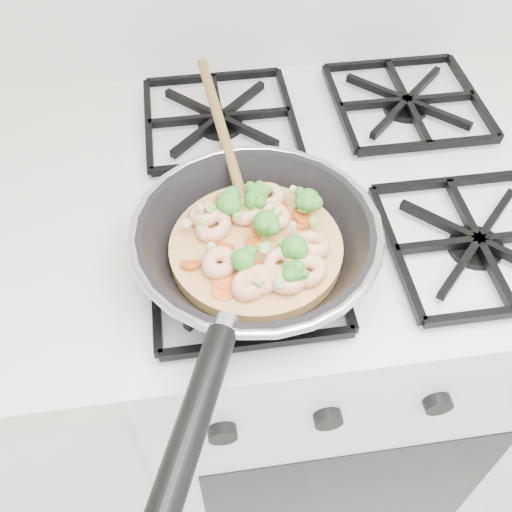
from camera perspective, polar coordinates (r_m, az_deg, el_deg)
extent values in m
cube|color=white|center=(1.22, 5.43, -8.66)|extent=(0.60, 0.60, 0.90)
cube|color=black|center=(1.10, 8.86, -22.03)|extent=(0.48, 0.00, 0.40)
cube|color=black|center=(0.86, 7.70, 7.58)|extent=(0.56, 0.56, 0.02)
torus|color=#BCBCC3|center=(0.69, 0.00, 2.53)|extent=(0.30, 0.30, 0.01)
cylinder|color=black|center=(0.56, -5.93, -15.13)|extent=(0.10, 0.19, 0.03)
cylinder|color=tan|center=(0.71, 0.00, 0.73)|extent=(0.21, 0.21, 0.02)
ellipsoid|color=brown|center=(0.73, -1.00, 4.55)|extent=(0.04, 0.05, 0.01)
cylinder|color=brown|center=(0.81, -3.36, 12.27)|extent=(0.04, 0.24, 0.06)
torus|color=#F4B890|center=(0.73, -0.83, 4.33)|extent=(0.07, 0.07, 0.02)
torus|color=#F4B890|center=(0.66, 0.50, -2.26)|extent=(0.05, 0.05, 0.02)
torus|color=#F4B890|center=(0.75, 1.04, 5.76)|extent=(0.06, 0.06, 0.02)
torus|color=#F4B890|center=(0.73, -4.92, 3.97)|extent=(0.05, 0.05, 0.02)
torus|color=#F4B890|center=(0.71, -4.11, 2.92)|extent=(0.07, 0.07, 0.02)
torus|color=#F4B890|center=(0.66, 2.76, -2.28)|extent=(0.06, 0.07, 0.03)
torus|color=#F4B890|center=(0.67, 5.11, -1.38)|extent=(0.07, 0.07, 0.02)
torus|color=#F4B890|center=(0.68, -3.52, -0.65)|extent=(0.07, 0.07, 0.03)
torus|color=#F4B890|center=(0.70, 5.38, 1.14)|extent=(0.07, 0.07, 0.03)
torus|color=#F4B890|center=(0.67, 2.35, -0.82)|extent=(0.06, 0.06, 0.02)
torus|color=#F4B890|center=(0.72, 1.70, 3.89)|extent=(0.06, 0.06, 0.02)
torus|color=#F4B890|center=(0.66, -0.59, -2.67)|extent=(0.07, 0.07, 0.03)
ellipsoid|color=green|center=(0.66, 3.76, -1.46)|extent=(0.03, 0.03, 0.03)
ellipsoid|color=green|center=(0.66, -1.25, -0.40)|extent=(0.04, 0.04, 0.03)
ellipsoid|color=green|center=(0.73, -0.12, 5.34)|extent=(0.03, 0.03, 0.03)
ellipsoid|color=green|center=(0.70, 0.99, 3.19)|extent=(0.04, 0.04, 0.03)
ellipsoid|color=green|center=(0.74, 0.11, 6.02)|extent=(0.04, 0.04, 0.03)
ellipsoid|color=green|center=(0.72, -2.66, 5.02)|extent=(0.04, 0.04, 0.03)
ellipsoid|color=green|center=(0.68, 3.69, 0.76)|extent=(0.04, 0.04, 0.03)
ellipsoid|color=green|center=(0.73, 4.98, 5.30)|extent=(0.04, 0.04, 0.03)
cylinder|color=#DC5A1B|center=(0.74, 1.67, 4.24)|extent=(0.03, 0.03, 0.01)
cylinder|color=#DC5A1B|center=(0.73, 4.41, 3.29)|extent=(0.03, 0.03, 0.01)
cylinder|color=#DC5A1B|center=(0.67, -3.05, -2.38)|extent=(0.03, 0.03, 0.00)
cylinder|color=#DC5A1B|center=(0.72, 0.38, 2.76)|extent=(0.03, 0.03, 0.00)
cylinder|color=#DC5A1B|center=(0.68, -0.45, -1.21)|extent=(0.04, 0.04, 0.01)
cylinder|color=#DC5A1B|center=(0.75, -0.61, 4.89)|extent=(0.04, 0.04, 0.01)
cylinder|color=#DC5A1B|center=(0.70, 2.83, 0.99)|extent=(0.04, 0.04, 0.01)
cylinder|color=#DC5A1B|center=(0.70, -3.62, 0.59)|extent=(0.03, 0.03, 0.01)
cylinder|color=#DC5A1B|center=(0.69, -6.25, -0.73)|extent=(0.04, 0.04, 0.01)
cylinder|color=#DC5A1B|center=(0.66, -3.10, -3.28)|extent=(0.04, 0.04, 0.01)
cylinder|color=#DC5A1B|center=(0.75, 2.17, 4.88)|extent=(0.04, 0.04, 0.01)
cylinder|color=#DC5A1B|center=(0.75, -3.18, 5.28)|extent=(0.04, 0.04, 0.01)
cylinder|color=#DC5A1B|center=(0.70, -3.10, 0.63)|extent=(0.03, 0.03, 0.01)
cylinder|color=#DC5A1B|center=(0.74, 4.59, 3.84)|extent=(0.04, 0.04, 0.01)
cylinder|color=#DC5A1B|center=(0.70, -0.04, 1.24)|extent=(0.03, 0.03, 0.01)
cylinder|color=#88C64F|center=(0.64, 0.19, -2.48)|extent=(0.01, 0.01, 0.01)
cylinder|color=#B9CE91|center=(0.70, 3.52, 2.89)|extent=(0.01, 0.01, 0.01)
cylinder|color=#B9CE91|center=(0.64, 2.28, -2.47)|extent=(0.01, 0.01, 0.01)
cylinder|color=#B9CE91|center=(0.73, 4.51, 4.51)|extent=(0.01, 0.01, 0.01)
cylinder|color=#88C64F|center=(0.71, -4.33, 4.58)|extent=(0.01, 0.01, 0.01)
cylinder|color=#B9CE91|center=(0.74, 3.68, 6.34)|extent=(0.01, 0.01, 0.01)
cylinder|color=#B9CE91|center=(0.69, 4.06, 1.55)|extent=(0.01, 0.01, 0.01)
cylinder|color=#B9CE91|center=(0.71, -5.36, 4.58)|extent=(0.01, 0.01, 0.01)
cylinder|color=#B9CE91|center=(0.68, -4.33, 0.83)|extent=(0.01, 0.01, 0.01)
cylinder|color=#88C64F|center=(0.68, 2.58, 1.06)|extent=(0.01, 0.01, 0.01)
cylinder|color=#B9CE91|center=(0.70, 0.96, 2.81)|extent=(0.01, 0.01, 0.01)
cylinder|color=#88C64F|center=(0.71, -1.79, 3.88)|extent=(0.01, 0.01, 0.01)
cylinder|color=#88C64F|center=(0.71, 2.00, 4.30)|extent=(0.01, 0.01, 0.01)
cylinder|color=#88C64F|center=(0.71, -5.26, 3.13)|extent=(0.01, 0.01, 0.01)
cylinder|color=#88C64F|center=(0.71, 5.59, 3.24)|extent=(0.01, 0.01, 0.01)
cylinder|color=#B9CE91|center=(0.71, -6.63, 3.14)|extent=(0.01, 0.01, 0.01)
cylinder|color=#88C64F|center=(0.72, -4.76, 4.83)|extent=(0.01, 0.01, 0.01)
cylinder|color=#88C64F|center=(0.68, 0.34, 0.85)|extent=(0.01, 0.01, 0.01)
cylinder|color=#88C64F|center=(0.74, 0.10, 6.57)|extent=(0.01, 0.01, 0.01)
cylinder|color=#B9CE91|center=(0.67, 0.88, 0.85)|extent=(0.01, 0.01, 0.01)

